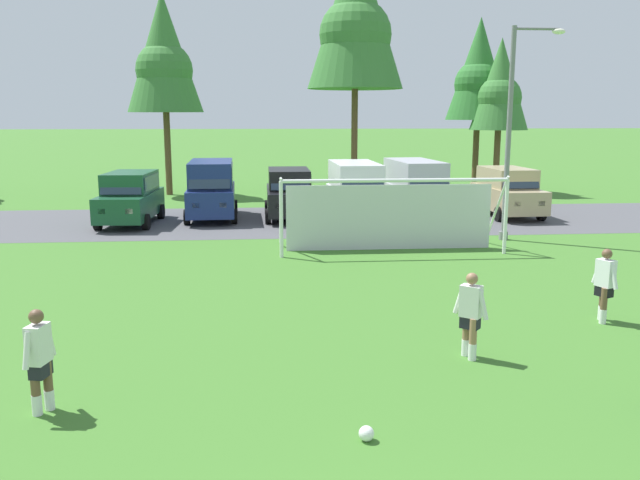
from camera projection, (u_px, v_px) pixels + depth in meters
The scene contains 18 objects.
ground_plane at pixel (305, 269), 19.49m from camera, with size 400.00×400.00×0.00m, color #3D7028.
parking_lot_strip at pixel (291, 221), 28.38m from camera, with size 52.00×8.40×0.01m, color #4C4C51.
soccer_ball at pixel (366, 433), 9.19m from camera, with size 0.22×0.22×0.22m.
soccer_goal at pixel (391, 213), 21.91m from camera, with size 7.44×2.00×2.57m.
player_striker_near at pixel (470, 316), 12.22m from camera, with size 0.56×0.60×1.64m.
player_winger_left at pixel (604, 285), 14.38m from camera, with size 0.37×0.74×1.64m.
player_trailing_back at pixel (40, 361), 9.95m from camera, with size 0.32×0.72×1.64m.
parked_car_slot_far_left at pixel (130, 198), 27.34m from camera, with size 2.34×4.70×2.16m.
parked_car_slot_left at pixel (212, 188), 28.73m from camera, with size 2.32×4.86×2.52m.
parked_car_slot_center_left at pixel (289, 193), 28.88m from camera, with size 2.14×4.60×2.16m.
parked_car_slot_center at pixel (355, 190), 27.85m from camera, with size 2.26×4.83×2.52m.
parked_car_slot_center_right at pixel (415, 187), 29.13m from camera, with size 2.44×4.92×2.52m.
parked_car_slot_right at pixel (508, 191), 29.51m from camera, with size 2.26×4.66×2.16m.
tree_mid_left at pixel (164, 56), 36.24m from camera, with size 4.18×4.18×11.14m.
tree_center_back at pixel (356, 17), 36.09m from camera, with size 5.34×5.34×14.23m.
tree_mid_right at pixel (479, 73), 38.64m from camera, with size 3.78×3.78×10.09m.
tree_right_edge at pixel (500, 88), 37.25m from camera, with size 3.29×3.29×8.76m.
street_lamp at pixel (514, 132), 23.39m from camera, with size 2.00×0.32×7.53m.
Camera 1 is at (-1.21, -3.96, 4.49)m, focal length 36.94 mm.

